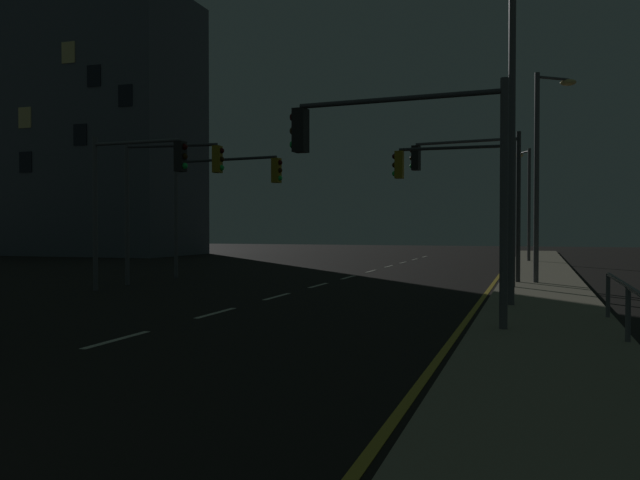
% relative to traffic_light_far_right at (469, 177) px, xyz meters
% --- Properties ---
extents(ground_plane, '(112.00, 112.00, 0.00)m').
position_rel_traffic_light_far_right_xyz_m(ground_plane, '(-5.11, -5.91, -3.97)').
color(ground_plane, black).
rests_on(ground_plane, ground).
extents(sidewalk_right, '(2.89, 77.00, 0.14)m').
position_rel_traffic_light_far_right_xyz_m(sidewalk_right, '(2.57, -5.91, -3.90)').
color(sidewalk_right, gray).
rests_on(sidewalk_right, ground).
extents(lane_markings_center, '(0.14, 50.00, 0.01)m').
position_rel_traffic_light_far_right_xyz_m(lane_markings_center, '(-5.11, -2.41, -3.96)').
color(lane_markings_center, silver).
rests_on(lane_markings_center, ground).
extents(lane_edge_line, '(0.14, 53.00, 0.01)m').
position_rel_traffic_light_far_right_xyz_m(lane_edge_line, '(0.87, -0.91, -3.96)').
color(lane_edge_line, gold).
rests_on(lane_edge_line, ground).
extents(traffic_light_far_right, '(4.14, 0.82, 5.42)m').
position_rel_traffic_light_far_right_xyz_m(traffic_light_far_right, '(0.00, 0.00, 0.00)').
color(traffic_light_far_right, '#2D3033').
rests_on(traffic_light_far_right, sidewalk_right).
extents(traffic_light_mid_right, '(3.81, 0.63, 5.28)m').
position_rel_traffic_light_far_right_xyz_m(traffic_light_mid_right, '(-10.17, -4.25, -0.25)').
color(traffic_light_mid_right, '#4C4C51').
rests_on(traffic_light_mid_right, ground).
extents(traffic_light_near_right, '(4.64, 0.56, 4.86)m').
position_rel_traffic_light_far_right_xyz_m(traffic_light_near_right, '(-0.34, -11.54, -0.36)').
color(traffic_light_near_right, '#4C4C51').
rests_on(traffic_light_near_right, sidewalk_right).
extents(traffic_light_far_center, '(3.64, 0.40, 5.11)m').
position_rel_traffic_light_far_right_xyz_m(traffic_light_far_center, '(-10.00, -6.61, -0.38)').
color(traffic_light_far_center, '#4C4C51').
rests_on(traffic_light_far_center, ground).
extents(traffic_light_mid_left, '(4.15, 0.34, 4.92)m').
position_rel_traffic_light_far_right_xyz_m(traffic_light_mid_left, '(-0.20, -2.30, -0.34)').
color(traffic_light_mid_left, '#2D3033').
rests_on(traffic_light_mid_left, sidewalk_right).
extents(traffic_light_overhead_east, '(5.09, 0.86, 5.07)m').
position_rel_traffic_light_far_right_xyz_m(traffic_light_overhead_east, '(-9.64, -1.11, -0.33)').
color(traffic_light_overhead_east, '#4C4C51').
rests_on(traffic_light_overhead_east, ground).
extents(street_lamp_far_end, '(1.44, 1.10, 7.47)m').
position_rel_traffic_light_far_right_xyz_m(street_lamp_far_end, '(2.57, -0.11, 0.62)').
color(street_lamp_far_end, '#4C4C51').
rests_on(street_lamp_far_end, sidewalk_right).
extents(street_lamp_corner, '(0.57, 1.51, 8.23)m').
position_rel_traffic_light_far_right_xyz_m(street_lamp_corner, '(1.72, -7.76, 1.01)').
color(street_lamp_corner, '#4C4C51').
rests_on(street_lamp_corner, sidewalk_right).
extents(street_lamp_median, '(1.00, 1.55, 6.58)m').
position_rel_traffic_light_far_right_xyz_m(street_lamp_median, '(1.88, 15.63, 0.16)').
color(street_lamp_median, '#4C4C51').
rests_on(street_lamp_median, sidewalk_right).
extents(building_distant, '(17.12, 8.57, 19.34)m').
position_rel_traffic_light_far_right_xyz_m(building_distant, '(-30.95, 17.71, 5.70)').
color(building_distant, '#4C515B').
rests_on(building_distant, ground).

